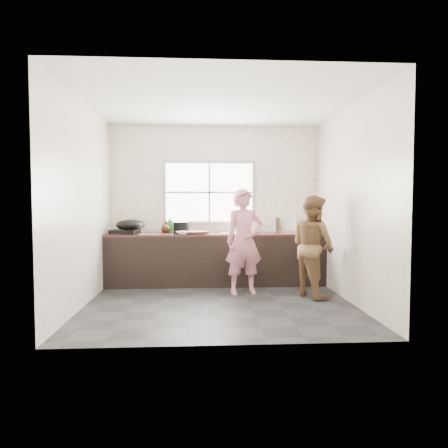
{
  "coord_description": "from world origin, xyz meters",
  "views": [
    {
      "loc": [
        -0.25,
        -5.36,
        1.37
      ],
      "look_at": [
        0.1,
        0.65,
        1.05
      ],
      "focal_mm": 32.0,
      "sensor_mm": 36.0,
      "label": 1
    }
  ],
  "objects": [
    {
      "name": "bowl_held",
      "position": [
        0.4,
        1.26,
        0.89
      ],
      "size": [
        0.2,
        0.2,
        0.06
      ],
      "primitive_type": "imported",
      "rotation": [
        0.0,
        0.0,
        0.04
      ],
      "color": "white",
      "rests_on": "countertop"
    },
    {
      "name": "ceiling",
      "position": [
        0.0,
        0.0,
        2.71
      ],
      "size": [
        3.6,
        3.2,
        0.01
      ],
      "primitive_type": "cube",
      "color": "silver",
      "rests_on": "wall_back"
    },
    {
      "name": "woman",
      "position": [
        0.4,
        0.57,
        0.74
      ],
      "size": [
        0.6,
        0.46,
        1.48
      ],
      "primitive_type": "imported",
      "rotation": [
        0.0,
        0.0,
        0.21
      ],
      "color": "pink",
      "rests_on": "floor"
    },
    {
      "name": "wok",
      "position": [
        -1.4,
        1.25,
        1.01
      ],
      "size": [
        0.59,
        0.59,
        0.18
      ],
      "primitive_type": "ellipsoid",
      "rotation": [
        0.0,
        0.0,
        0.28
      ],
      "color": "black",
      "rests_on": "burner"
    },
    {
      "name": "burner",
      "position": [
        -1.52,
        1.39,
        0.89
      ],
      "size": [
        0.47,
        0.47,
        0.06
      ],
      "primitive_type": "cube",
      "rotation": [
        0.0,
        0.0,
        -0.14
      ],
      "color": "black",
      "rests_on": "countertop"
    },
    {
      "name": "wall_back",
      "position": [
        0.0,
        1.6,
        1.35
      ],
      "size": [
        3.6,
        0.01,
        2.7
      ],
      "primitive_type": "cube",
      "color": "silver",
      "rests_on": "ground"
    },
    {
      "name": "glass_jar",
      "position": [
        -0.73,
        1.52,
        0.91
      ],
      "size": [
        0.09,
        0.09,
        0.1
      ],
      "primitive_type": "cylinder",
      "rotation": [
        0.0,
        0.0,
        -0.29
      ],
      "color": "silver",
      "rests_on": "countertop"
    },
    {
      "name": "bowl_crabs",
      "position": [
        0.64,
        1.3,
        0.89
      ],
      "size": [
        0.19,
        0.19,
        0.06
      ],
      "primitive_type": "imported",
      "rotation": [
        0.0,
        0.0,
        -0.02
      ],
      "color": "silver",
      "rests_on": "countertop"
    },
    {
      "name": "plate_food",
      "position": [
        -0.6,
        1.36,
        0.87
      ],
      "size": [
        0.28,
        0.28,
        0.02
      ],
      "primitive_type": "cylinder",
      "rotation": [
        0.0,
        0.0,
        -0.15
      ],
      "color": "silver",
      "rests_on": "countertop"
    },
    {
      "name": "person_side",
      "position": [
        1.39,
        0.35,
        0.74
      ],
      "size": [
        0.8,
        0.88,
        1.48
      ],
      "primitive_type": "imported",
      "rotation": [
        0.0,
        0.0,
        1.98
      ],
      "color": "brown",
      "rests_on": "floor"
    },
    {
      "name": "pot_lid_left",
      "position": [
        -1.18,
        1.24,
        0.87
      ],
      "size": [
        0.24,
        0.24,
        0.01
      ],
      "primitive_type": "cylinder",
      "rotation": [
        0.0,
        0.0,
        0.02
      ],
      "color": "silver",
      "rests_on": "countertop"
    },
    {
      "name": "bottle_green",
      "position": [
        -0.77,
        1.52,
        1.01
      ],
      "size": [
        0.14,
        0.14,
        0.29
      ],
      "primitive_type": "imported",
      "rotation": [
        0.0,
        0.0,
        -0.3
      ],
      "color": "#297D2D",
      "rests_on": "countertop"
    },
    {
      "name": "wall_front",
      "position": [
        0.0,
        -1.6,
        1.35
      ],
      "size": [
        3.6,
        0.01,
        2.7
      ],
      "primitive_type": "cube",
      "color": "beige",
      "rests_on": "ground"
    },
    {
      "name": "bowl_mince",
      "position": [
        -0.54,
        1.08,
        0.89
      ],
      "size": [
        0.27,
        0.27,
        0.05
      ],
      "primitive_type": "imported",
      "rotation": [
        0.0,
        0.0,
        -0.39
      ],
      "color": "white",
      "rests_on": "countertop"
    },
    {
      "name": "bottle_brown_short",
      "position": [
        -0.85,
        1.48,
        0.95
      ],
      "size": [
        0.15,
        0.15,
        0.18
      ],
      "primitive_type": "imported",
      "rotation": [
        0.0,
        0.0,
        -0.09
      ],
      "color": "#3D1A0F",
      "rests_on": "countertop"
    },
    {
      "name": "pot_lid_right",
      "position": [
        -1.05,
        1.19,
        0.87
      ],
      "size": [
        0.32,
        0.32,
        0.01
      ],
      "primitive_type": "cylinder",
      "rotation": [
        0.0,
        0.0,
        0.32
      ],
      "color": "#A7AAAD",
      "rests_on": "countertop"
    },
    {
      "name": "wall_right",
      "position": [
        1.8,
        0.0,
        1.35
      ],
      "size": [
        0.01,
        3.2,
        2.7
      ],
      "primitive_type": "cube",
      "color": "beige",
      "rests_on": "ground"
    },
    {
      "name": "sink",
      "position": [
        0.35,
        1.29,
        0.86
      ],
      "size": [
        0.55,
        0.45,
        0.02
      ],
      "primitive_type": "cube",
      "color": "silver",
      "rests_on": "countertop"
    },
    {
      "name": "black_pot",
      "position": [
        -0.58,
        1.31,
        0.95
      ],
      "size": [
        0.32,
        0.32,
        0.19
      ],
      "primitive_type": "cylinder",
      "rotation": [
        0.0,
        0.0,
        0.27
      ],
      "color": "black",
      "rests_on": "countertop"
    },
    {
      "name": "cleaver",
      "position": [
        -0.42,
        1.32,
        0.9
      ],
      "size": [
        0.21,
        0.13,
        0.01
      ],
      "primitive_type": "cube",
      "rotation": [
        0.0,
        0.0,
        0.13
      ],
      "color": "silver",
      "rests_on": "cutting_board"
    },
    {
      "name": "window_glazing",
      "position": [
        -0.1,
        1.57,
        1.55
      ],
      "size": [
        1.5,
        0.01,
        1.0
      ],
      "primitive_type": "cube",
      "color": "white",
      "rests_on": "window_frame"
    },
    {
      "name": "wall_left",
      "position": [
        -1.8,
        0.0,
        1.35
      ],
      "size": [
        0.01,
        3.2,
        2.7
      ],
      "primitive_type": "cube",
      "color": "beige",
      "rests_on": "ground"
    },
    {
      "name": "bottle_brown_tall",
      "position": [
        -0.65,
        1.52,
        0.96
      ],
      "size": [
        0.1,
        0.11,
        0.2
      ],
      "primitive_type": "imported",
      "rotation": [
        0.0,
        0.0,
        0.18
      ],
      "color": "#421F10",
      "rests_on": "countertop"
    },
    {
      "name": "cabinet",
      "position": [
        0.0,
        1.29,
        0.41
      ],
      "size": [
        3.6,
        0.62,
        0.82
      ],
      "primitive_type": "cube",
      "color": "black",
      "rests_on": "floor"
    },
    {
      "name": "countertop",
      "position": [
        0.0,
        1.29,
        0.84
      ],
      "size": [
        3.6,
        0.64,
        0.04
      ],
      "primitive_type": "cube",
      "color": "#331915",
      "rests_on": "cabinet"
    },
    {
      "name": "floor",
      "position": [
        0.0,
        0.0,
        -0.01
      ],
      "size": [
        3.6,
        3.2,
        0.01
      ],
      "primitive_type": "cube",
      "color": "#28282B",
      "rests_on": "ground"
    },
    {
      "name": "dish_rack",
      "position": [
        1.2,
        1.52,
        0.99
      ],
      "size": [
        0.36,
        0.27,
        0.26
      ],
      "primitive_type": "cube",
      "rotation": [
        0.0,
        0.0,
        0.07
      ],
      "color": "white",
      "rests_on": "countertop"
    },
    {
      "name": "window_frame",
      "position": [
        -0.1,
        1.59,
        1.55
      ],
      "size": [
        1.6,
        0.05,
        1.1
      ],
      "primitive_type": "cube",
      "color": "#9EA0A5",
      "rests_on": "wall_back"
    },
    {
      "name": "cutting_board",
      "position": [
        -0.34,
        1.22,
        0.88
      ],
      "size": [
        0.59,
        0.59,
        0.04
      ],
      "primitive_type": "cylinder",
      "rotation": [
        0.0,
        0.0,
        0.41
      ],
      "color": "black",
      "rests_on": "countertop"
    },
    {
      "name": "faucet",
      "position": [
        0.35,
        1.49,
        1.01
      ],
      "size": [
        0.02,
        0.02,
        0.3
      ],
      "primitive_type": "cylinder",
      "color": "silver",
      "rests_on": "countertop"
    }
  ]
}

